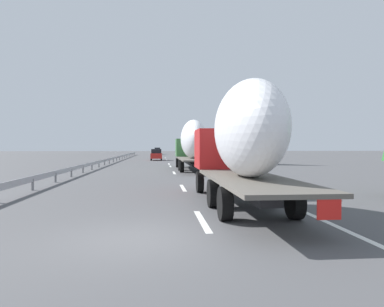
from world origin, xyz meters
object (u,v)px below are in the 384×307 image
Objects in this scene: truck_lead at (192,143)px; road_sign at (200,146)px; car_silver_hatch at (157,151)px; car_red_compact at (156,155)px; truck_trailing at (241,140)px.

truck_lead reaches higher than road_sign.
road_sign reaches higher than car_silver_hatch.
road_sign is (-5.20, -6.62, 1.40)m from car_red_compact.
truck_lead reaches higher than car_red_compact.
road_sign is (40.34, -3.10, -0.20)m from truck_trailing.
truck_trailing reaches higher than car_red_compact.
car_silver_hatch is at bearing -0.03° from car_red_compact.
truck_trailing is at bearing -177.72° from car_silver_hatch.
truck_lead is 20.02m from truck_trailing.
truck_lead reaches higher than car_silver_hatch.
truck_lead is at bearing -177.05° from car_silver_hatch.
road_sign is at bearing -128.16° from car_red_compact.
truck_trailing is 3.56× the size of road_sign.
road_sign is at bearing -4.39° from truck_trailing.
car_red_compact is (25.51, 3.52, -1.71)m from truck_lead.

